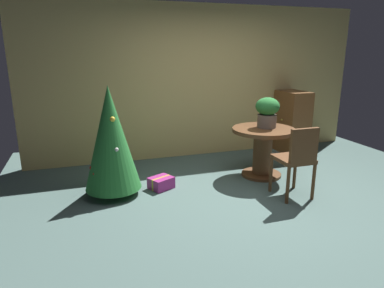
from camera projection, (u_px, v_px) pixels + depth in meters
The scene contains 8 objects.
ground_plane at pixel (258, 201), 4.33m from camera, with size 6.60×6.60×0.00m, color #4C6660.
back_wall_panel at pixel (201, 82), 6.00m from camera, with size 6.00×0.10×2.60m, color tan.
round_dining_table at pixel (263, 146), 5.10m from camera, with size 0.92×0.92×0.74m.
flower_vase at pixel (267, 111), 5.02m from camera, with size 0.35×0.35×0.45m.
wooden_chair_near at pixel (297, 158), 4.30m from camera, with size 0.42×0.44×0.94m.
holiday_tree at pixel (111, 138), 4.34m from camera, with size 0.72×0.72×1.43m.
gift_box_purple at pixel (161, 183), 4.72m from camera, with size 0.38×0.36×0.16m.
wooden_cabinet at pixel (292, 122), 6.30m from camera, with size 0.44×0.65×1.13m.
Camera 1 is at (-2.04, -3.52, 1.85)m, focal length 32.07 mm.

